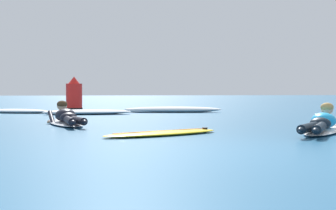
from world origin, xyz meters
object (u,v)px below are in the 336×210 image
object	(u,v)px
surfer_far	(66,119)
channel_marker_buoy	(74,97)
drifting_surfboard	(163,133)
surfer_near	(322,125)

from	to	relation	value
surfer_far	channel_marker_buoy	size ratio (longest dim) A/B	2.21
drifting_surfboard	surfer_near	bearing A→B (deg)	-0.51
surfer_near	drifting_surfboard	xyz separation A→B (m)	(-2.65, 0.02, -0.10)
surfer_far	surfer_near	bearing A→B (deg)	-32.40
surfer_far	channel_marker_buoy	xyz separation A→B (m)	(0.09, 7.31, 0.34)
surfer_near	channel_marker_buoy	size ratio (longest dim) A/B	2.09
surfer_far	drifting_surfboard	distance (m)	3.07
channel_marker_buoy	surfer_near	bearing A→B (deg)	-67.60
surfer_near	drifting_surfboard	world-z (taller)	surfer_near
drifting_surfboard	channel_marker_buoy	xyz separation A→B (m)	(-1.46, 9.96, 0.44)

